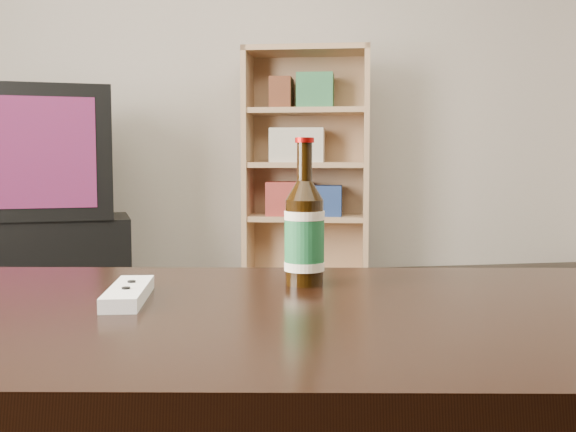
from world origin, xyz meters
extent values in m
cube|color=beige|center=(0.00, 3.01, 1.35)|extent=(5.00, 0.02, 2.70)
cube|color=black|center=(-1.12, 2.34, 0.21)|extent=(1.10, 0.64, 0.42)
cube|color=black|center=(-1.12, 2.34, 0.75)|extent=(0.94, 0.65, 0.66)
cube|color=#A30001|center=(-1.09, 2.07, 0.75)|extent=(0.73, 0.08, 0.53)
cube|color=tan|center=(0.09, 2.77, 0.69)|extent=(0.12, 0.33, 1.37)
cube|color=tan|center=(0.77, 2.58, 0.69)|extent=(0.12, 0.33, 1.37)
cube|color=tan|center=(0.43, 2.68, 1.36)|extent=(0.80, 0.53, 0.03)
cube|color=tan|center=(0.43, 2.68, 0.02)|extent=(0.80, 0.53, 0.03)
cube|color=tan|center=(0.48, 2.82, 0.69)|extent=(0.72, 0.23, 1.37)
cube|color=tan|center=(0.43, 2.68, 0.37)|extent=(0.73, 0.48, 0.03)
cube|color=tan|center=(0.43, 2.68, 0.69)|extent=(0.73, 0.48, 0.03)
cube|color=tan|center=(0.43, 2.68, 1.00)|extent=(0.73, 0.48, 0.03)
cube|color=#9D302B|center=(0.33, 2.69, 0.49)|extent=(0.30, 0.27, 0.20)
cube|color=navy|center=(0.55, 2.62, 0.48)|extent=(0.22, 0.25, 0.18)
cube|color=beige|center=(0.38, 2.67, 0.80)|extent=(0.36, 0.29, 0.20)
cube|color=#2F6F45|center=(0.48, 2.64, 1.12)|extent=(0.26, 0.26, 0.20)
cube|color=brown|center=(0.29, 2.70, 1.11)|extent=(0.18, 0.24, 0.18)
cube|color=black|center=(-0.17, -0.28, 0.46)|extent=(1.43, 0.99, 0.07)
cylinder|color=black|center=(-0.68, 0.11, 0.21)|extent=(0.09, 0.09, 0.43)
cylinder|color=black|center=(-0.13, -0.10, 0.57)|extent=(0.08, 0.08, 0.15)
cylinder|color=#1C6535|center=(-0.13, -0.10, 0.57)|extent=(0.08, 0.08, 0.10)
cylinder|color=#FDEACE|center=(-0.13, -0.10, 0.62)|extent=(0.09, 0.09, 0.02)
cylinder|color=#FDEACE|center=(-0.13, -0.10, 0.52)|extent=(0.09, 0.09, 0.02)
cone|color=black|center=(-0.13, -0.10, 0.66)|extent=(0.08, 0.08, 0.03)
cylinder|color=black|center=(-0.13, -0.10, 0.71)|extent=(0.03, 0.03, 0.07)
cylinder|color=#A10908|center=(-0.13, -0.10, 0.75)|extent=(0.04, 0.04, 0.01)
cube|color=white|center=(-0.44, -0.18, 0.50)|extent=(0.08, 0.21, 0.02)
cylinder|color=black|center=(-0.44, -0.15, 0.51)|extent=(0.01, 0.01, 0.00)
cylinder|color=black|center=(-0.44, -0.20, 0.51)|extent=(0.01, 0.01, 0.00)
camera|label=1|loc=(-0.37, -1.28, 0.72)|focal=42.00mm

